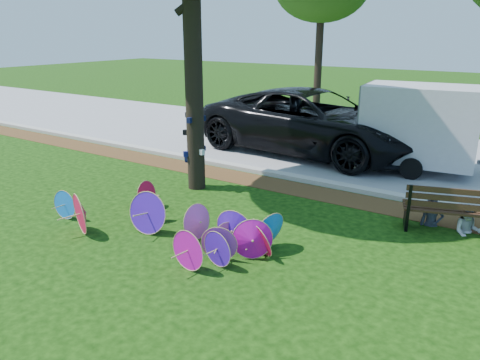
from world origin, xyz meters
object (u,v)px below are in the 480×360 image
at_px(black_van, 312,122).
at_px(cargo_trailer, 420,124).
at_px(parasol_pile, 182,224).
at_px(person_left, 435,197).
at_px(person_right, 471,206).
at_px(park_bench, 451,208).

relative_size(black_van, cargo_trailer, 2.45).
bearing_deg(parasol_pile, cargo_trailer, 71.41).
distance_m(cargo_trailer, person_left, 4.26).
bearing_deg(person_left, parasol_pile, -156.91).
bearing_deg(person_left, cargo_trailer, 89.03).
height_order(black_van, person_right, black_van).
xyz_separation_m(cargo_trailer, person_left, (1.31, -3.99, -0.73)).
relative_size(person_left, person_right, 1.11).
distance_m(park_bench, person_left, 0.38).
relative_size(park_bench, person_left, 1.47).
relative_size(parasol_pile, person_right, 4.44).
height_order(parasol_pile, cargo_trailer, cargo_trailer).
distance_m(cargo_trailer, park_bench, 4.45).
bearing_deg(black_van, park_bench, -125.36).
relative_size(black_van, person_left, 5.83).
bearing_deg(black_van, cargo_trailer, -88.92).
distance_m(parasol_pile, person_right, 5.70).
distance_m(parasol_pile, person_left, 5.17).
bearing_deg(cargo_trailer, parasol_pile, -114.97).
bearing_deg(person_left, person_right, -19.17).
bearing_deg(park_bench, parasol_pile, -158.31).
bearing_deg(cargo_trailer, black_van, 170.20).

